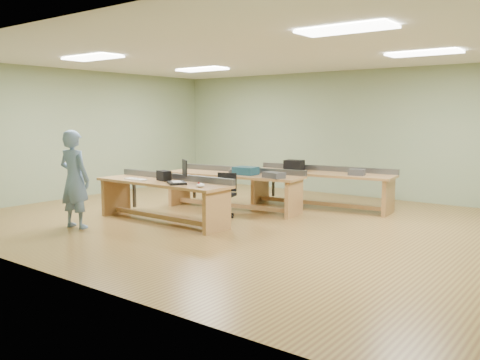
# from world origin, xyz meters

# --- Properties ---
(floor) EXTENTS (10.00, 10.00, 0.00)m
(floor) POSITION_xyz_m (0.00, 0.00, 0.00)
(floor) COLOR olive
(floor) RESTS_ON ground
(ceiling) EXTENTS (10.00, 10.00, 0.00)m
(ceiling) POSITION_xyz_m (0.00, 0.00, 3.00)
(ceiling) COLOR silver
(ceiling) RESTS_ON wall_back
(wall_back) EXTENTS (10.00, 0.04, 3.00)m
(wall_back) POSITION_xyz_m (0.00, 4.00, 1.50)
(wall_back) COLOR gray
(wall_back) RESTS_ON floor
(wall_front) EXTENTS (10.00, 0.04, 3.00)m
(wall_front) POSITION_xyz_m (0.00, -4.00, 1.50)
(wall_front) COLOR gray
(wall_front) RESTS_ON floor
(wall_left) EXTENTS (0.04, 8.00, 3.00)m
(wall_left) POSITION_xyz_m (-5.00, 0.00, 1.50)
(wall_left) COLOR gray
(wall_left) RESTS_ON floor
(fluor_panels) EXTENTS (6.20, 3.50, 0.03)m
(fluor_panels) POSITION_xyz_m (0.00, 0.00, 2.97)
(fluor_panels) COLOR white
(fluor_panels) RESTS_ON ceiling
(workbench_front) EXTENTS (2.81, 0.77, 0.86)m
(workbench_front) POSITION_xyz_m (-1.27, -0.98, 0.55)
(workbench_front) COLOR #AC8448
(workbench_front) RESTS_ON floor
(workbench_mid) EXTENTS (3.01, 1.12, 0.86)m
(workbench_mid) POSITION_xyz_m (-1.01, 0.76, 0.56)
(workbench_mid) COLOR #AC8448
(workbench_mid) RESTS_ON floor
(workbench_back) EXTENTS (3.12, 1.16, 0.86)m
(workbench_back) POSITION_xyz_m (0.30, 2.05, 0.56)
(workbench_back) COLOR #AC8448
(workbench_back) RESTS_ON floor
(person) EXTENTS (0.67, 0.49, 1.69)m
(person) POSITION_xyz_m (-2.13, -2.24, 0.84)
(person) COLOR #6B91AF
(person) RESTS_ON floor
(laptop_base) EXTENTS (0.46, 0.44, 0.04)m
(laptop_base) POSITION_xyz_m (-0.79, -1.11, 0.77)
(laptop_base) COLOR black
(laptop_base) RESTS_ON workbench_front
(laptop_screen) EXTENTS (0.30, 0.22, 0.28)m
(laptop_screen) POSITION_xyz_m (-0.71, -1.00, 1.03)
(laptop_screen) COLOR black
(laptop_screen) RESTS_ON laptop_base
(keyboard) EXTENTS (0.48, 0.17, 0.03)m
(keyboard) POSITION_xyz_m (-1.76, -1.19, 0.76)
(keyboard) COLOR silver
(keyboard) RESTS_ON workbench_front
(trackball_mouse) EXTENTS (0.15, 0.17, 0.06)m
(trackball_mouse) POSITION_xyz_m (-0.20, -1.16, 0.78)
(trackball_mouse) COLOR white
(trackball_mouse) RESTS_ON workbench_front
(camera_bag) EXTENTS (0.31, 0.24, 0.18)m
(camera_bag) POSITION_xyz_m (-1.30, -0.93, 0.84)
(camera_bag) COLOR black
(camera_bag) RESTS_ON workbench_front
(task_chair) EXTENTS (0.57, 0.57, 0.83)m
(task_chair) POSITION_xyz_m (-0.69, 0.06, 0.31)
(task_chair) COLOR black
(task_chair) RESTS_ON floor
(parts_bin_teal) EXTENTS (0.47, 0.36, 0.16)m
(parts_bin_teal) POSITION_xyz_m (-0.70, 0.75, 0.83)
(parts_bin_teal) COLOR #163A48
(parts_bin_teal) RESTS_ON workbench_mid
(parts_bin_grey) EXTENTS (0.45, 0.34, 0.11)m
(parts_bin_grey) POSITION_xyz_m (0.06, 0.63, 0.80)
(parts_bin_grey) COLOR #323234
(parts_bin_grey) RESTS_ON workbench_mid
(mug) EXTENTS (0.14, 0.14, 0.09)m
(mug) POSITION_xyz_m (-0.96, 0.61, 0.79)
(mug) COLOR #323234
(mug) RESTS_ON workbench_mid
(drinks_can) EXTENTS (0.07, 0.07, 0.11)m
(drinks_can) POSITION_xyz_m (-1.09, 0.78, 0.80)
(drinks_can) COLOR #B3B3B8
(drinks_can) RESTS_ON workbench_mid
(storage_box_back) EXTENTS (0.42, 0.33, 0.22)m
(storage_box_back) POSITION_xyz_m (-0.35, 2.04, 0.86)
(storage_box_back) COLOR black
(storage_box_back) RESTS_ON workbench_back
(tray_back) EXTENTS (0.35, 0.28, 0.12)m
(tray_back) POSITION_xyz_m (1.13, 1.98, 0.81)
(tray_back) COLOR #323234
(tray_back) RESTS_ON workbench_back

